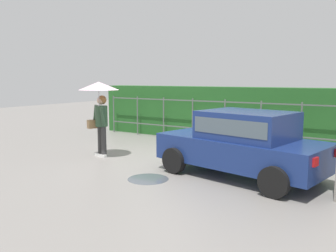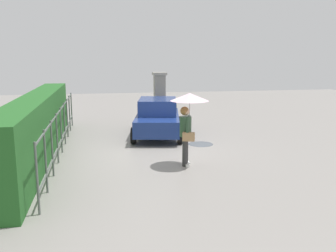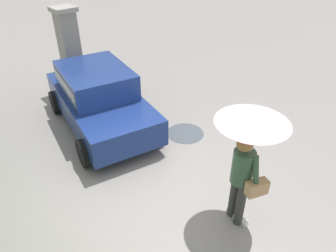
{
  "view_description": "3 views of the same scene",
  "coord_description": "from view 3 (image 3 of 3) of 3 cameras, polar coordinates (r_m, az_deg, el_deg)",
  "views": [
    {
      "loc": [
        5.07,
        -7.7,
        2.18
      ],
      "look_at": [
        0.34,
        -0.33,
        1.0
      ],
      "focal_mm": 37.53,
      "sensor_mm": 36.0,
      "label": 1
    },
    {
      "loc": [
        -11.84,
        1.9,
        3.13
      ],
      "look_at": [
        -0.06,
        -0.31,
        0.85
      ],
      "focal_mm": 39.34,
      "sensor_mm": 36.0,
      "label": 2
    },
    {
      "loc": [
        -3.79,
        2.76,
        4.28
      ],
      "look_at": [
        0.18,
        -0.68,
        0.86
      ],
      "focal_mm": 33.55,
      "sensor_mm": 36.0,
      "label": 3
    }
  ],
  "objects": [
    {
      "name": "pedestrian",
      "position": [
        4.73,
        14.57,
        -2.3
      ],
      "size": [
        1.1,
        1.1,
        2.1
      ],
      "rotation": [
        0.0,
        0.0,
        -1.91
      ],
      "color": "#333333",
      "rests_on": "ground"
    },
    {
      "name": "ground_plane",
      "position": [
        6.35,
        -3.6,
        -9.43
      ],
      "size": [
        40.0,
        40.0,
        0.0
      ],
      "primitive_type": "plane",
      "color": "gray"
    },
    {
      "name": "car",
      "position": [
        7.69,
        -12.49,
        5.35
      ],
      "size": [
        3.95,
        2.41,
        1.48
      ],
      "rotation": [
        0.0,
        0.0,
        2.95
      ],
      "color": "navy",
      "rests_on": "ground"
    },
    {
      "name": "puddle_near",
      "position": [
        7.59,
        3.14,
        -1.32
      ],
      "size": [
        0.9,
        0.9,
        0.0
      ],
      "primitive_type": "cylinder",
      "color": "#4C545B",
      "rests_on": "ground"
    },
    {
      "name": "gate_pillar",
      "position": [
        9.55,
        -17.34,
        13.03
      ],
      "size": [
        0.6,
        0.6,
        2.42
      ],
      "color": "gray",
      "rests_on": "ground"
    }
  ]
}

